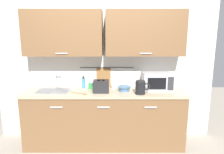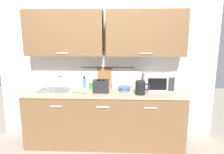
{
  "view_description": "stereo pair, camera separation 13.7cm",
  "coord_description": "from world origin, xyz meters",
  "px_view_note": "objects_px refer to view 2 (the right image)",
  "views": [
    {
      "loc": [
        0.12,
        -2.89,
        1.79
      ],
      "look_at": [
        0.12,
        0.33,
        1.12
      ],
      "focal_mm": 33.39,
      "sensor_mm": 36.0,
      "label": 1
    },
    {
      "loc": [
        0.26,
        -2.89,
        1.79
      ],
      "look_at": [
        0.12,
        0.33,
        1.12
      ],
      "focal_mm": 33.39,
      "sensor_mm": 36.0,
      "label": 2
    }
  ],
  "objects_px": {
    "microwave": "(158,82)",
    "electric_kettle": "(141,88)",
    "mug_near_sink": "(92,86)",
    "toaster": "(101,86)",
    "mixing_bowl": "(124,88)",
    "wooden_spoon": "(81,93)",
    "dish_soap_bottle": "(84,83)",
    "mug_by_kettle": "(114,86)"
  },
  "relations": [
    {
      "from": "electric_kettle",
      "to": "toaster",
      "type": "height_order",
      "value": "electric_kettle"
    },
    {
      "from": "mug_by_kettle",
      "to": "wooden_spoon",
      "type": "height_order",
      "value": "mug_by_kettle"
    },
    {
      "from": "mug_near_sink",
      "to": "mixing_bowl",
      "type": "height_order",
      "value": "mug_near_sink"
    },
    {
      "from": "toaster",
      "to": "microwave",
      "type": "bearing_deg",
      "value": 11.66
    },
    {
      "from": "dish_soap_bottle",
      "to": "wooden_spoon",
      "type": "relative_size",
      "value": 0.74
    },
    {
      "from": "mug_near_sink",
      "to": "mixing_bowl",
      "type": "relative_size",
      "value": 0.56
    },
    {
      "from": "microwave",
      "to": "dish_soap_bottle",
      "type": "height_order",
      "value": "microwave"
    },
    {
      "from": "mug_near_sink",
      "to": "mug_by_kettle",
      "type": "relative_size",
      "value": 1.0
    },
    {
      "from": "mug_near_sink",
      "to": "toaster",
      "type": "relative_size",
      "value": 0.47
    },
    {
      "from": "toaster",
      "to": "mug_by_kettle",
      "type": "relative_size",
      "value": 2.13
    },
    {
      "from": "mixing_bowl",
      "to": "mug_by_kettle",
      "type": "xyz_separation_m",
      "value": [
        -0.17,
        0.15,
        0.0
      ]
    },
    {
      "from": "microwave",
      "to": "mug_by_kettle",
      "type": "relative_size",
      "value": 3.83
    },
    {
      "from": "dish_soap_bottle",
      "to": "mug_by_kettle",
      "type": "xyz_separation_m",
      "value": [
        0.5,
        -0.05,
        -0.04
      ]
    },
    {
      "from": "dish_soap_bottle",
      "to": "mug_near_sink",
      "type": "height_order",
      "value": "dish_soap_bottle"
    },
    {
      "from": "dish_soap_bottle",
      "to": "mixing_bowl",
      "type": "relative_size",
      "value": 0.92
    },
    {
      "from": "mixing_bowl",
      "to": "microwave",
      "type": "bearing_deg",
      "value": 11.94
    },
    {
      "from": "mug_by_kettle",
      "to": "wooden_spoon",
      "type": "xyz_separation_m",
      "value": [
        -0.5,
        -0.31,
        -0.04
      ]
    },
    {
      "from": "microwave",
      "to": "mug_by_kettle",
      "type": "xyz_separation_m",
      "value": [
        -0.7,
        0.04,
        -0.09
      ]
    },
    {
      "from": "toaster",
      "to": "mug_by_kettle",
      "type": "bearing_deg",
      "value": 48.83
    },
    {
      "from": "electric_kettle",
      "to": "toaster",
      "type": "xyz_separation_m",
      "value": [
        -0.6,
        0.08,
        -0.01
      ]
    },
    {
      "from": "toaster",
      "to": "mug_near_sink",
      "type": "bearing_deg",
      "value": 130.28
    },
    {
      "from": "electric_kettle",
      "to": "mug_near_sink",
      "type": "xyz_separation_m",
      "value": [
        -0.78,
        0.3,
        -0.05
      ]
    },
    {
      "from": "mug_near_sink",
      "to": "wooden_spoon",
      "type": "xyz_separation_m",
      "value": [
        -0.12,
        -0.3,
        -0.04
      ]
    },
    {
      "from": "electric_kettle",
      "to": "dish_soap_bottle",
      "type": "height_order",
      "value": "electric_kettle"
    },
    {
      "from": "mug_near_sink",
      "to": "mixing_bowl",
      "type": "bearing_deg",
      "value": -14.43
    },
    {
      "from": "microwave",
      "to": "electric_kettle",
      "type": "height_order",
      "value": "microwave"
    },
    {
      "from": "electric_kettle",
      "to": "wooden_spoon",
      "type": "height_order",
      "value": "electric_kettle"
    },
    {
      "from": "toaster",
      "to": "wooden_spoon",
      "type": "bearing_deg",
      "value": -163.88
    },
    {
      "from": "toaster",
      "to": "mug_by_kettle",
      "type": "height_order",
      "value": "toaster"
    },
    {
      "from": "dish_soap_bottle",
      "to": "wooden_spoon",
      "type": "bearing_deg",
      "value": -89.28
    },
    {
      "from": "mug_by_kettle",
      "to": "wooden_spoon",
      "type": "distance_m",
      "value": 0.59
    },
    {
      "from": "electric_kettle",
      "to": "mug_by_kettle",
      "type": "relative_size",
      "value": 1.89
    },
    {
      "from": "electric_kettle",
      "to": "toaster",
      "type": "relative_size",
      "value": 0.89
    },
    {
      "from": "toaster",
      "to": "wooden_spoon",
      "type": "distance_m",
      "value": 0.33
    },
    {
      "from": "electric_kettle",
      "to": "mug_by_kettle",
      "type": "bearing_deg",
      "value": 143.0
    },
    {
      "from": "electric_kettle",
      "to": "wooden_spoon",
      "type": "distance_m",
      "value": 0.91
    },
    {
      "from": "dish_soap_bottle",
      "to": "toaster",
      "type": "xyz_separation_m",
      "value": [
        0.31,
        -0.27,
        0.01
      ]
    },
    {
      "from": "microwave",
      "to": "mixing_bowl",
      "type": "relative_size",
      "value": 2.15
    },
    {
      "from": "microwave",
      "to": "electric_kettle",
      "type": "relative_size",
      "value": 2.03
    },
    {
      "from": "mug_near_sink",
      "to": "mug_by_kettle",
      "type": "bearing_deg",
      "value": 1.6
    },
    {
      "from": "mug_near_sink",
      "to": "toaster",
      "type": "distance_m",
      "value": 0.28
    },
    {
      "from": "microwave",
      "to": "electric_kettle",
      "type": "bearing_deg",
      "value": -137.93
    }
  ]
}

